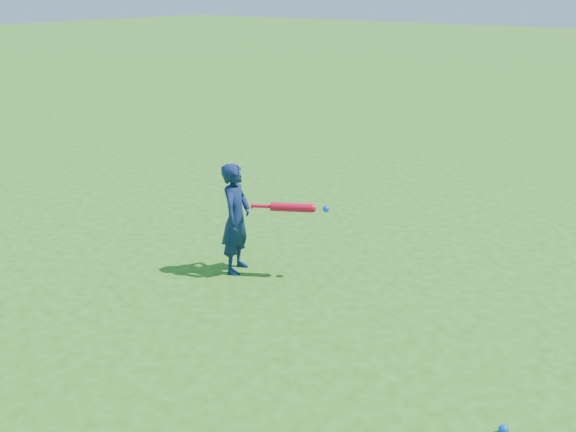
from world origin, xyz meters
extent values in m
plane|color=#236718|center=(0.00, 0.00, 0.00)|extent=(80.00, 80.00, 0.00)
imported|color=#0F1D47|center=(-0.09, -0.06, 0.54)|extent=(0.37, 0.46, 1.08)
sphere|color=blue|center=(2.85, -0.90, 0.03)|extent=(0.07, 0.07, 0.07)
cylinder|color=red|center=(0.08, -0.01, 0.69)|extent=(0.04, 0.05, 0.06)
cylinder|color=red|center=(0.16, 0.03, 0.69)|extent=(0.18, 0.12, 0.03)
cylinder|color=red|center=(0.40, 0.17, 0.69)|extent=(0.38, 0.27, 0.08)
sphere|color=red|center=(0.57, 0.27, 0.69)|extent=(0.08, 0.08, 0.08)
sphere|color=blue|center=(0.68, 0.34, 0.69)|extent=(0.06, 0.06, 0.06)
camera|label=1|loc=(3.77, -4.34, 2.64)|focal=40.00mm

